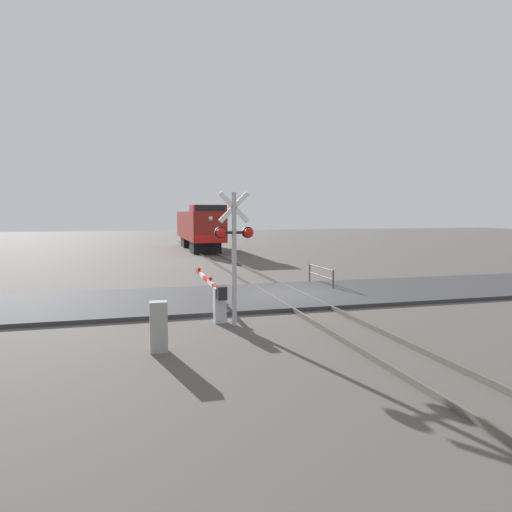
{
  "coord_description": "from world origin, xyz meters",
  "views": [
    {
      "loc": [
        -5.99,
        -17.53,
        3.38
      ],
      "look_at": [
        -0.93,
        1.34,
        1.59
      ],
      "focal_mm": 31.93,
      "sensor_mm": 36.0,
      "label": 1
    }
  ],
  "objects": [
    {
      "name": "rail_track_right",
      "position": [
        0.72,
        0.0,
        0.07
      ],
      "size": [
        0.08,
        80.0,
        0.15
      ],
      "primitive_type": "cube",
      "color": "#59544C",
      "rests_on": "ground_plane"
    },
    {
      "name": "road_surface",
      "position": [
        0.0,
        0.0,
        0.07
      ],
      "size": [
        36.0,
        5.75,
        0.14
      ],
      "primitive_type": "cube",
      "color": "#38383A",
      "rests_on": "ground_plane"
    },
    {
      "name": "guard_railing",
      "position": [
        2.4,
        2.07,
        0.62
      ],
      "size": [
        0.08,
        2.84,
        0.95
      ],
      "color": "#4C4742",
      "rests_on": "ground_plane"
    },
    {
      "name": "ground_plane",
      "position": [
        0.0,
        0.0,
        0.0
      ],
      "size": [
        160.0,
        160.0,
        0.0
      ],
      "primitive_type": "plane",
      "color": "#514C47"
    },
    {
      "name": "crossing_signal",
      "position": [
        -3.09,
        -4.21,
        2.52
      ],
      "size": [
        1.18,
        0.33,
        4.06
      ],
      "color": "#ADADB2",
      "rests_on": "ground_plane"
    },
    {
      "name": "utility_cabinet",
      "position": [
        -5.47,
        -6.34,
        0.63
      ],
      "size": [
        0.42,
        0.33,
        1.26
      ],
      "primitive_type": "cube",
      "color": "#999993",
      "rests_on": "ground_plane"
    },
    {
      "name": "rail_track_left",
      "position": [
        -0.72,
        0.0,
        0.07
      ],
      "size": [
        0.08,
        80.0,
        0.15
      ],
      "primitive_type": "cube",
      "color": "#59544C",
      "rests_on": "ground_plane"
    },
    {
      "name": "crossing_gate",
      "position": [
        -3.45,
        -2.94,
        0.75
      ],
      "size": [
        0.36,
        5.75,
        1.21
      ],
      "color": "silver",
      "rests_on": "ground_plane"
    },
    {
      "name": "locomotive",
      "position": [
        0.0,
        25.86,
        2.16
      ],
      "size": [
        2.78,
        14.47,
        4.15
      ],
      "color": "black",
      "rests_on": "ground_plane"
    }
  ]
}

